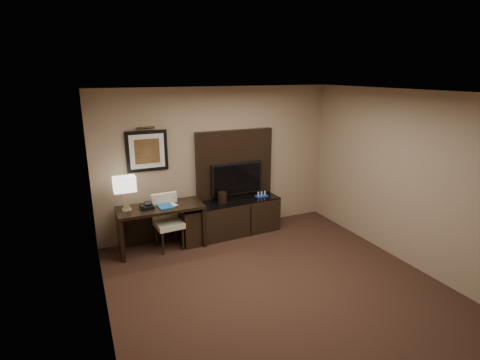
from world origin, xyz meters
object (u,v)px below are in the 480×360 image
credenza (230,218)px  desk_phone (147,206)px  desk (161,227)px  desk_chair (169,224)px  ice_bucket (222,197)px  tv (237,178)px  table_lamp (125,195)px  minibar_tray (262,194)px

credenza → desk_phone: (-1.51, -0.07, 0.49)m
desk → credenza: size_ratio=0.75×
desk_chair → ice_bucket: size_ratio=4.95×
desk → tv: bearing=9.4°
desk → ice_bucket: bearing=4.0°
credenza → desk: bearing=179.8°
desk_chair → ice_bucket: (1.03, 0.15, 0.29)m
tv → ice_bucket: bearing=-155.1°
credenza → table_lamp: bearing=177.4°
desk_chair → desk_phone: bearing=164.8°
desk → tv: size_ratio=1.42×
minibar_tray → ice_bucket: bearing=179.2°
desk_chair → ice_bucket: desk_chair is taller
desk_chair → ice_bucket: bearing=3.1°
tv → ice_bucket: tv is taller
minibar_tray → credenza: bearing=-180.0°
credenza → ice_bucket: (-0.14, 0.01, 0.42)m
tv → desk_phone: bearing=-171.7°
desk → credenza: (1.29, 0.06, -0.05)m
desk → table_lamp: table_lamp is taller
tv → table_lamp: tv is taller
tv → minibar_tray: 0.57m
desk → minibar_tray: 1.97m
desk_chair → table_lamp: bearing=164.3°
desk → desk_phone: desk_phone is taller
desk_phone → minibar_tray: bearing=0.8°
table_lamp → ice_bucket: (1.69, 0.02, -0.28)m
tv → minibar_tray: tv is taller
credenza → tv: tv is taller
desk_chair → ice_bucket: 1.08m
desk_phone → ice_bucket: desk_phone is taller
table_lamp → minibar_tray: (2.49, 0.01, -0.33)m
tv → desk_phone: tv is taller
tv → credenza: bearing=-141.0°
tv → table_lamp: (-2.05, -0.19, 0.00)m
ice_bucket → minibar_tray: bearing=-0.8°
credenza → desk_phone: size_ratio=8.98×
table_lamp → desk_chair: bearing=-10.8°
desk_chair → table_lamp: size_ratio=1.76×
credenza → ice_bucket: bearing=172.4°
table_lamp → desk_phone: (0.32, -0.06, -0.21)m
credenza → minibar_tray: 0.76m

